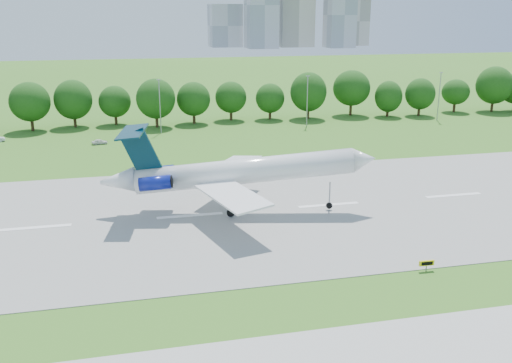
% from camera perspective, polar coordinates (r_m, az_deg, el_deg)
% --- Properties ---
extents(ground, '(600.00, 600.00, 0.00)m').
position_cam_1_polar(ground, '(61.76, 15.31, -9.73)').
color(ground, '#336A1C').
rests_on(ground, ground).
extents(runway, '(400.00, 45.00, 0.08)m').
position_cam_1_polar(runway, '(82.77, 7.27, -2.36)').
color(runway, gray).
rests_on(runway, ground).
extents(tree_line, '(288.40, 8.40, 10.40)m').
position_cam_1_polar(tree_line, '(144.46, -1.83, 8.45)').
color(tree_line, '#382314').
rests_on(tree_line, ground).
extents(light_poles, '(175.90, 0.25, 12.19)m').
position_cam_1_polar(light_poles, '(134.26, -2.05, 7.88)').
color(light_poles, gray).
rests_on(light_poles, ground).
extents(skyline, '(127.00, 52.00, 80.00)m').
position_cam_1_polar(skyline, '(457.13, 3.42, 17.10)').
color(skyline, '#B2B2B7').
rests_on(skyline, ground).
extents(airliner, '(37.86, 27.15, 11.99)m').
position_cam_1_polar(airliner, '(77.70, -2.54, 1.00)').
color(airliner, white).
rests_on(airliner, ground).
extents(taxi_sign_left, '(1.71, 0.26, 1.20)m').
position_cam_1_polar(taxi_sign_left, '(64.43, 16.70, -7.84)').
color(taxi_sign_left, gray).
rests_on(taxi_sign_left, ground).
extents(service_vehicle_b, '(3.39, 1.80, 1.10)m').
position_cam_1_polar(service_vehicle_b, '(124.24, -15.37, 3.85)').
color(service_vehicle_b, silver).
rests_on(service_vehicle_b, ground).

